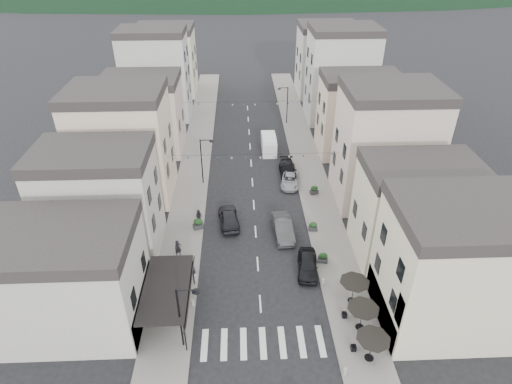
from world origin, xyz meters
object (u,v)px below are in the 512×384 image
Objects in this scene: parked_car_b at (283,228)px; pedestrian_a at (178,248)px; pedestrian_b at (199,217)px; parked_car_c at (290,180)px; parked_car_e at (229,217)px; parked_car_a at (308,265)px; parked_car_d at (288,170)px; delivery_van at (269,144)px.

pedestrian_a is (-10.41, -3.01, 0.16)m from parked_car_b.
pedestrian_b is (-8.78, 2.21, 0.09)m from parked_car_b.
parked_car_c is 17.75m from pedestrian_a.
parked_car_e is at bearing -125.49° from parked_car_c.
pedestrian_a reaches higher than parked_car_a.
parked_car_d is (1.80, 12.24, -0.12)m from parked_car_b.
parked_car_e is (-5.60, 2.07, -0.01)m from parked_car_b.
pedestrian_a reaches higher than parked_car_b.
parked_car_c is at bearing 46.86° from pedestrian_b.
parked_car_b is 1.02× the size of parked_car_d.
pedestrian_a is (-12.21, -15.25, 0.28)m from parked_car_d.
pedestrian_b is at bearing -117.25° from delivery_van.
pedestrian_b is (1.63, 5.22, -0.07)m from pedestrian_a.
delivery_van is (-0.20, 19.03, 0.31)m from parked_car_b.
pedestrian_a is at bearing -167.73° from parked_car_b.
pedestrian_b is (-3.18, 0.14, 0.10)m from parked_car_e.
parked_car_d reaches higher than parked_car_c.
pedestrian_a reaches higher than parked_car_e.
parked_car_b reaches higher than parked_car_a.
pedestrian_a is (-4.81, -5.08, 0.17)m from parked_car_e.
parked_car_d is at bearing -133.41° from parked_car_e.
parked_car_b is at bearing -98.90° from parked_car_d.
parked_car_b is 10.04m from parked_car_c.
parked_car_a is at bearing -90.66° from parked_car_d.
parked_car_c is at bearing -77.91° from delivery_van.
parked_car_a is 2.53× the size of pedestrian_a.
delivery_van reaches higher than parked_car_e.
parked_car_b is 5.97m from parked_car_e.
delivery_van is (5.40, 16.96, 0.32)m from parked_car_e.
parked_car_c is 2.57× the size of pedestrian_a.
parked_car_e is at bearing -107.89° from delivery_van.
parked_car_e is at bearing 140.37° from parked_car_a.
parked_car_e is 6.99m from pedestrian_a.
parked_car_c is 9.39m from delivery_van.
parked_car_d is 3.07× the size of pedestrian_b.
parked_car_d is at bearing 22.17° from pedestrian_a.
parked_car_a is at bearing -85.68° from delivery_van.
parked_car_b is at bearing -89.63° from delivery_van.
parked_car_e reaches higher than parked_car_c.
parked_car_a is 0.98× the size of parked_car_c.
parked_car_a is 12.43m from pedestrian_a.
parked_car_a is 2.74× the size of pedestrian_b.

